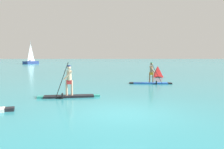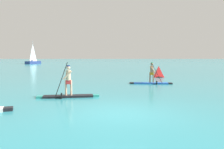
# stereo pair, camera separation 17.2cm
# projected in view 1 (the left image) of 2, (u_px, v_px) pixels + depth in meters

# --- Properties ---
(ground) EXTENTS (440.00, 440.00, 0.00)m
(ground) POSITION_uv_depth(u_px,v_px,m) (122.00, 112.00, 8.87)
(ground) COLOR teal
(paddleboarder_mid_center) EXTENTS (3.30, 0.97, 1.92)m
(paddleboarder_mid_center) POSITION_uv_depth(u_px,v_px,m) (69.00, 90.00, 12.14)
(paddleboarder_mid_center) COLOR black
(paddleboarder_mid_center) RESTS_ON ground
(paddleboarder_far_right) EXTENTS (3.42, 1.11, 1.75)m
(paddleboarder_far_right) POSITION_uv_depth(u_px,v_px,m) (151.00, 79.00, 18.29)
(paddleboarder_far_right) COLOR blue
(paddleboarder_far_right) RESTS_ON ground
(race_marker_buoy) EXTENTS (1.39, 1.39, 1.18)m
(race_marker_buoy) POSITION_uv_depth(u_px,v_px,m) (158.00, 72.00, 24.24)
(race_marker_buoy) COLOR red
(race_marker_buoy) RESTS_ON ground
(sailboat_left_horizon) EXTENTS (3.16, 6.51, 6.86)m
(sailboat_left_horizon) POSITION_uv_depth(u_px,v_px,m) (31.00, 61.00, 68.39)
(sailboat_left_horizon) COLOR navy
(sailboat_left_horizon) RESTS_ON ground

